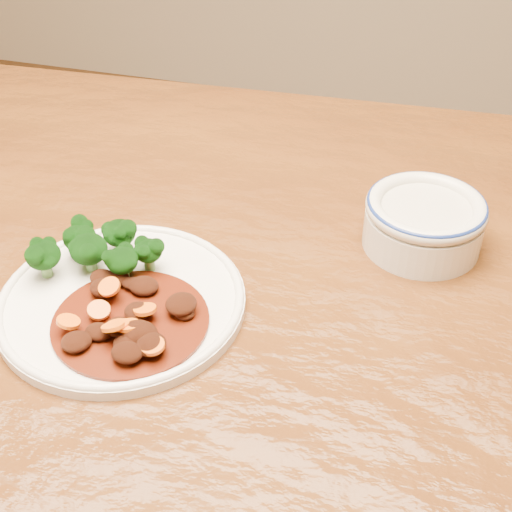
# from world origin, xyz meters

# --- Properties ---
(dining_table) EXTENTS (1.54, 0.98, 0.75)m
(dining_table) POSITION_xyz_m (0.00, 0.00, 0.67)
(dining_table) COLOR #542D0E
(dining_table) RESTS_ON ground
(dinner_plate) EXTENTS (0.25, 0.25, 0.02)m
(dinner_plate) POSITION_xyz_m (-0.03, -0.09, 0.76)
(dinner_plate) COLOR white
(dinner_plate) RESTS_ON dining_table
(broccoli_florets) EXTENTS (0.13, 0.09, 0.04)m
(broccoli_florets) POSITION_xyz_m (-0.08, -0.05, 0.79)
(broccoli_florets) COLOR #5D8E49
(broccoli_florets) RESTS_ON dinner_plate
(mince_stew) EXTENTS (0.15, 0.15, 0.03)m
(mince_stew) POSITION_xyz_m (-0.01, -0.12, 0.77)
(mince_stew) COLOR #4D1708
(mince_stew) RESTS_ON dinner_plate
(dip_bowl) EXTENTS (0.13, 0.13, 0.06)m
(dip_bowl) POSITION_xyz_m (0.25, 0.10, 0.78)
(dip_bowl) COLOR beige
(dip_bowl) RESTS_ON dining_table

